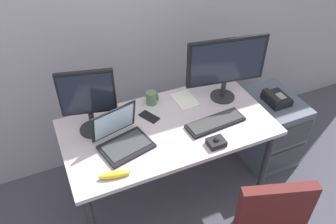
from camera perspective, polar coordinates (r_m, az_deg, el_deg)
ground_plane at (r=2.88m, az=0.00°, el=-13.60°), size 8.00×8.00×0.00m
desk at (r=2.38m, az=0.00°, el=-3.85°), size 1.41×0.74×0.76m
file_cabinet at (r=3.10m, az=16.15°, el=-2.66°), size 0.42×0.53×0.61m
desk_phone at (r=2.88m, az=17.40°, el=2.11°), size 0.17×0.20×0.09m
monitor_main at (r=2.44m, az=9.63°, el=7.76°), size 0.57×0.18×0.48m
monitor_side at (r=2.18m, az=-13.10°, el=2.18°), size 0.34×0.18×0.46m
keyboard at (r=2.35m, az=7.83°, el=-1.71°), size 0.42×0.17×0.03m
laptop at (r=2.18m, az=-7.65°, el=-4.17°), size 0.36×0.33×0.24m
trackball_mouse at (r=2.20m, az=7.99°, el=-4.96°), size 0.11×0.09×0.07m
coffee_mug at (r=2.49m, az=-2.73°, el=2.38°), size 0.09×0.08×0.10m
paper_notepad at (r=2.53m, az=2.81°, el=1.99°), size 0.16×0.21×0.01m
cell_phone at (r=2.39m, az=-3.12°, el=-0.79°), size 0.12×0.16×0.01m
banana at (r=2.02m, az=-8.80°, el=-10.18°), size 0.19×0.08×0.04m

